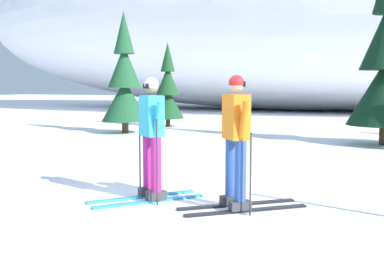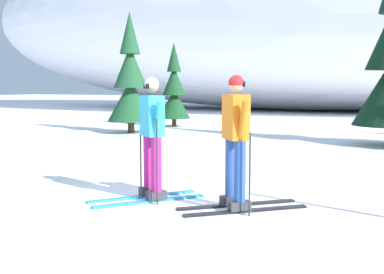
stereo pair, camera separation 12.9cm
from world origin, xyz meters
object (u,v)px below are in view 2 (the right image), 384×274
object	(u,v)px
pine_tree_far_left	(130,83)
pine_tree_center_left	(174,92)
skier_orange_jacket	(236,140)
skier_cyan_jacket	(152,136)

from	to	relation	value
pine_tree_far_left	pine_tree_center_left	size ratio (longest dim) A/B	1.24
skier_orange_jacket	pine_tree_far_left	distance (m)	10.59
skier_cyan_jacket	pine_tree_center_left	bearing A→B (deg)	116.17
pine_tree_center_left	skier_cyan_jacket	bearing A→B (deg)	-63.83
pine_tree_far_left	pine_tree_center_left	world-z (taller)	pine_tree_far_left
skier_cyan_jacket	skier_orange_jacket	size ratio (longest dim) A/B	0.99
pine_tree_far_left	pine_tree_center_left	bearing A→B (deg)	86.64
pine_tree_far_left	pine_tree_center_left	distance (m)	2.94
skier_orange_jacket	pine_tree_center_left	xyz separation A→B (m)	(-6.68, 10.95, 0.46)
skier_cyan_jacket	skier_orange_jacket	xyz separation A→B (m)	(1.30, -0.00, 0.02)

